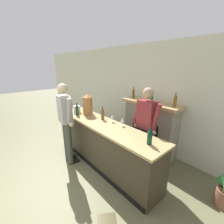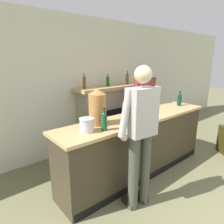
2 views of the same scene
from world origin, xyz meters
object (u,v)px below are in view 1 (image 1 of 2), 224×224
wine_glass_near_bucket (122,120)px  wine_bottle_burgundy_dark (150,137)px  person_customer (66,121)px  wine_bottle_cabernet_heavy (103,114)px  wine_glass_by_dispenser (112,116)px  person_bartender (146,127)px  ice_bucket_steel (77,109)px  wine_bottle_chardonnay_pale (77,110)px  copper_dispenser (88,104)px  fireplace_stone (150,127)px

wine_glass_near_bucket → wine_bottle_burgundy_dark: bearing=-13.7°
person_customer → wine_bottle_cabernet_heavy: bearing=60.8°
wine_bottle_burgundy_dark → wine_glass_by_dispenser: bearing=170.2°
person_bartender → ice_bucket_steel: 1.86m
wine_bottle_cabernet_heavy → wine_bottle_chardonnay_pale: bearing=-155.2°
ice_bucket_steel → wine_bottle_burgundy_dark: 2.23m
copper_dispenser → fireplace_stone: bearing=46.1°
copper_dispenser → wine_glass_near_bucket: size_ratio=2.88×
person_customer → wine_bottle_burgundy_dark: (1.78, 0.58, 0.12)m
fireplace_stone → wine_bottle_cabernet_heavy: fireplace_stone is taller
fireplace_stone → wine_bottle_burgundy_dark: (0.84, -1.24, 0.46)m
fireplace_stone → copper_dispenser: size_ratio=3.25×
fireplace_stone → wine_glass_by_dispenser: (-0.27, -1.05, 0.46)m
wine_glass_by_dispenser → wine_bottle_burgundy_dark: bearing=-9.8°
ice_bucket_steel → wine_glass_near_bucket: size_ratio=1.08×
copper_dispenser → wine_glass_by_dispenser: size_ratio=2.97×
wine_bottle_chardonnay_pale → wine_bottle_cabernet_heavy: bearing=24.8°
wine_bottle_cabernet_heavy → wine_bottle_burgundy_dark: (1.38, -0.13, -0.00)m
person_bartender → wine_bottle_chardonnay_pale: person_bartender is taller
copper_dispenser → ice_bucket_steel: bearing=-151.1°
person_bartender → wine_bottle_cabernet_heavy: person_bartender is taller
copper_dispenser → wine_glass_by_dispenser: (0.83, 0.10, -0.13)m
wine_bottle_chardonnay_pale → fireplace_stone: bearing=49.8°
person_bartender → wine_bottle_chardonnay_pale: size_ratio=5.96×
person_bartender → wine_glass_near_bucket: size_ratio=10.24×
fireplace_stone → wine_bottle_chardonnay_pale: size_ratio=5.45×
person_customer → wine_bottle_burgundy_dark: size_ratio=6.41×
fireplace_stone → person_customer: 2.07m
person_bartender → wine_bottle_burgundy_dark: person_bartender is taller
wine_glass_near_bucket → person_customer: bearing=-141.5°
copper_dispenser → wine_glass_by_dispenser: 0.85m
wine_bottle_chardonnay_pale → wine_glass_near_bucket: bearing=16.5°
wine_bottle_burgundy_dark → person_customer: bearing=-162.1°
person_customer → wine_glass_by_dispenser: size_ratio=10.79×
fireplace_stone → wine_bottle_chardonnay_pale: fireplace_stone is taller
person_bartender → copper_dispenser: bearing=-163.5°
ice_bucket_steel → wine_bottle_burgundy_dark: (2.23, 0.06, 0.04)m
fireplace_stone → wine_bottle_cabernet_heavy: 1.32m
wine_bottle_cabernet_heavy → ice_bucket_steel: bearing=-166.8°
wine_bottle_burgundy_dark → wine_glass_near_bucket: 0.83m
wine_bottle_chardonnay_pale → wine_glass_near_bucket: (1.22, 0.36, -0.01)m
ice_bucket_steel → wine_glass_near_bucket: 1.45m
copper_dispenser → ice_bucket_steel: copper_dispenser is taller
person_customer → wine_bottle_burgundy_dark: person_customer is taller
copper_dispenser → wine_bottle_cabernet_heavy: copper_dispenser is taller
person_bartender → copper_dispenser: size_ratio=3.55×
wine_bottle_chardonnay_pale → wine_bottle_burgundy_dark: bearing=4.6°
person_customer → person_bartender: person_customer is taller
person_bartender → wine_bottle_chardonnay_pale: (-1.56, -0.70, 0.15)m
fireplace_stone → wine_bottle_chardonnay_pale: bearing=-130.2°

